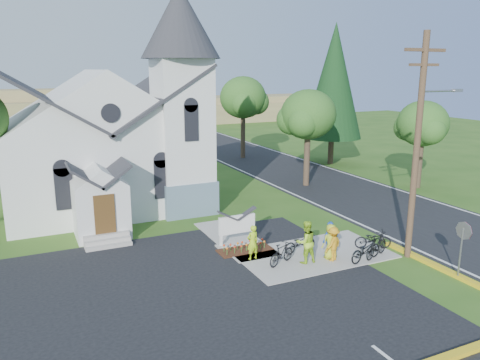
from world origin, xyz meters
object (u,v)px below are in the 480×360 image
cyclist_3 (333,244)px  cyclist_2 (330,239)px  stop_sign (463,238)px  cyclist_0 (253,242)px  church_sign (237,225)px  cyclist_1 (306,242)px  bike_1 (281,254)px  bike_3 (377,245)px  utility_pole (419,140)px  bike_0 (300,243)px  bike_4 (373,239)px  cyclist_4 (331,241)px  bike_2 (366,250)px

cyclist_3 → cyclist_2: bearing=-129.6°
stop_sign → cyclist_0: bearing=141.8°
church_sign → cyclist_1: (1.79, -3.38, -0.01)m
stop_sign → bike_1: 7.42m
cyclist_2 → bike_3: size_ratio=0.91×
utility_pole → bike_1: (-5.84, 1.60, -4.86)m
bike_0 → bike_4: (3.42, -1.07, -0.00)m
bike_0 → bike_1: 1.72m
stop_sign → cyclist_4: size_ratio=1.52×
bike_1 → cyclist_4: 2.38m
church_sign → bike_2: church_sign is taller
church_sign → cyclist_3: size_ratio=1.40×
cyclist_0 → bike_3: 5.67m
bike_2 → cyclist_3: size_ratio=1.25×
church_sign → bike_2: bearing=-45.1°
stop_sign → bike_0: 6.91m
church_sign → bike_0: 3.19m
bike_3 → cyclist_4: (-2.01, 0.76, 0.26)m
church_sign → cyclist_2: 4.57m
cyclist_0 → cyclist_2: size_ratio=0.95×
stop_sign → bike_2: 4.01m
stop_sign → cyclist_4: bearing=132.4°
cyclist_1 → bike_4: 3.88m
cyclist_0 → church_sign: bearing=-101.9°
bike_0 → bike_3: (2.85, -1.98, 0.10)m
stop_sign → cyclist_3: 5.26m
church_sign → cyclist_2: size_ratio=1.30×
stop_sign → cyclist_0: (-6.80, 5.36, -0.93)m
utility_pole → cyclist_4: bearing=160.7°
church_sign → bike_4: 6.56m
bike_2 → bike_3: bearing=-93.2°
cyclist_4 → cyclist_1: bearing=-1.1°
church_sign → bike_3: church_sign is taller
church_sign → cyclist_1: cyclist_1 is taller
stop_sign → bike_1: bearing=144.0°
cyclist_0 → bike_2: size_ratio=0.82×
bike_2 → bike_4: (1.29, 1.03, -0.05)m
bike_4 → cyclist_3: bearing=122.3°
stop_sign → church_sign: bearing=131.9°
bike_0 → cyclist_1: cyclist_1 is taller
cyclist_2 → cyclist_4: bearing=43.1°
cyclist_3 → bike_3: size_ratio=0.84×
cyclist_2 → bike_2: bearing=122.1°
church_sign → stop_sign: stop_sign is taller
bike_2 → cyclist_3: (-1.31, 0.66, 0.27)m
cyclist_0 → bike_2: 5.07m
utility_pole → cyclist_3: utility_pole is taller
bike_1 → bike_4: 4.92m
cyclist_0 → cyclist_3: size_ratio=1.02×
cyclist_1 → bike_4: bearing=-177.4°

